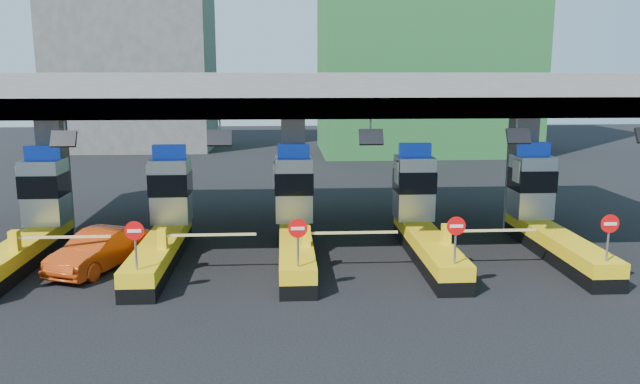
{
  "coord_description": "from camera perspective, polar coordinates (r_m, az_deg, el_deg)",
  "views": [
    {
      "loc": [
        -0.44,
        -23.42,
        7.01
      ],
      "look_at": [
        0.97,
        0.0,
        2.5
      ],
      "focal_mm": 35.0,
      "sensor_mm": 36.0,
      "label": 1
    }
  ],
  "objects": [
    {
      "name": "toll_lane_center",
      "position": [
        24.36,
        -2.32,
        -2.45
      ],
      "size": [
        4.43,
        8.0,
        4.16
      ],
      "color": "black",
      "rests_on": "ground"
    },
    {
      "name": "ground",
      "position": [
        24.45,
        -2.28,
        -5.79
      ],
      "size": [
        120.0,
        120.0,
        0.0
      ],
      "primitive_type": "plane",
      "color": "black",
      "rests_on": "ground"
    },
    {
      "name": "bg_building_concrete",
      "position": [
        60.98,
        -16.69,
        12.31
      ],
      "size": [
        14.0,
        10.0,
        18.0
      ],
      "primitive_type": "cube",
      "color": "#4C4C49",
      "rests_on": "ground"
    },
    {
      "name": "toll_lane_far_left",
      "position": [
        26.16,
        -24.8,
        -2.53
      ],
      "size": [
        4.43,
        8.0,
        4.16
      ],
      "color": "black",
      "rests_on": "ground"
    },
    {
      "name": "toll_lane_far_right",
      "position": [
        26.5,
        19.86,
        -2.01
      ],
      "size": [
        4.43,
        8.0,
        4.16
      ],
      "color": "black",
      "rests_on": "ground"
    },
    {
      "name": "red_car",
      "position": [
        23.91,
        -19.54,
        -5.02
      ],
      "size": [
        3.01,
        4.61,
        1.44
      ],
      "primitive_type": "imported",
      "rotation": [
        0.0,
        0.0,
        -0.38
      ],
      "color": "#B1370D",
      "rests_on": "ground"
    },
    {
      "name": "toll_canopy",
      "position": [
        26.31,
        -2.51,
        8.96
      ],
      "size": [
        28.0,
        12.09,
        7.0
      ],
      "color": "slate",
      "rests_on": "ground"
    },
    {
      "name": "toll_lane_left",
      "position": [
        24.78,
        -13.97,
        -2.54
      ],
      "size": [
        4.43,
        8.0,
        4.16
      ],
      "color": "black",
      "rests_on": "ground"
    },
    {
      "name": "toll_lane_right",
      "position": [
        24.96,
        9.25,
        -2.26
      ],
      "size": [
        4.43,
        8.0,
        4.16
      ],
      "color": "black",
      "rests_on": "ground"
    }
  ]
}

